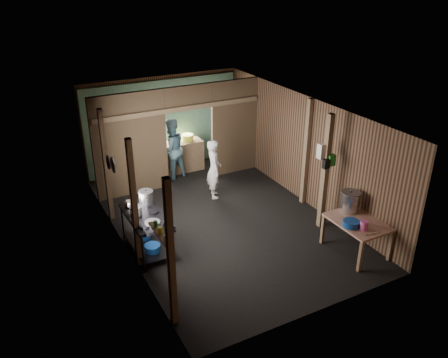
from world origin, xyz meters
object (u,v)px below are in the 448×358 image
gas_range (147,233)px  pink_bucket (364,225)px  stove_pot_large (146,198)px  stock_pot (350,202)px  prep_table (356,236)px  yellow_tub (187,138)px  cook (214,169)px

gas_range → pink_bucket: bearing=-32.3°
stove_pot_large → stock_pot: (3.66, -1.99, -0.07)m
prep_table → stock_pot: 0.70m
yellow_tub → cook: (-0.11, -1.85, -0.20)m
stock_pot → pink_bucket: bearing=-109.9°
gas_range → prep_table: size_ratio=1.21×
prep_table → pink_bucket: 0.54m
pink_bucket → cook: 4.02m
stock_pot → prep_table: bearing=-106.3°
stove_pot_large → pink_bucket: stove_pot_large is taller
pink_bucket → stove_pot_large: bearing=141.8°
stock_pot → cook: cook is taller
pink_bucket → cook: (-1.29, 3.81, -0.05)m
prep_table → pink_bucket: size_ratio=6.48×
stove_pot_large → cook: (2.11, 1.12, -0.24)m
stove_pot_large → cook: cook is taller
stock_pot → pink_bucket: (-0.25, -0.70, -0.12)m
gas_range → cook: 2.78m
prep_table → yellow_tub: size_ratio=3.60×
pink_bucket → yellow_tub: yellow_tub is taller
stock_pot → stove_pot_large: bearing=151.5°
stock_pot → yellow_tub: bearing=106.2°
prep_table → gas_range: bearing=152.0°
prep_table → yellow_tub: (-1.32, 5.37, 0.59)m
prep_table → yellow_tub: yellow_tub is taller
yellow_tub → cook: size_ratio=0.22×
stock_pot → yellow_tub: size_ratio=1.38×
gas_range → pink_bucket: (3.58, -2.26, 0.37)m
yellow_tub → cook: cook is taller
stove_pot_large → cook: 2.40m
stock_pot → gas_range: bearing=157.8°
pink_bucket → gas_range: bearing=147.7°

